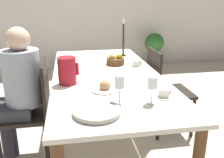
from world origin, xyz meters
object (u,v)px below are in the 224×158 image
object	(u,v)px
wine_glass_juice	(152,84)
candlestick_tall	(123,41)
fruit_bowl	(115,61)
chair_opposite	(164,89)
person_seated	(19,86)
teacup_near_person	(164,94)
wine_glass_water	(120,83)
red_pitcher	(67,71)
bread_plate	(105,88)
serving_tray	(97,112)
potted_plant	(154,47)
chair_person_side	(32,109)
teacup_across	(137,64)

from	to	relation	value
wine_glass_juice	candlestick_tall	size ratio (longest dim) A/B	0.43
fruit_bowl	chair_opposite	bearing A→B (deg)	-6.87
person_seated	teacup_near_person	bearing A→B (deg)	-117.72
wine_glass_water	fruit_bowl	distance (m)	0.96
red_pitcher	candlestick_tall	bearing A→B (deg)	53.45
person_seated	candlestick_tall	bearing A→B (deg)	-55.92
bread_plate	person_seated	bearing A→B (deg)	152.19
chair_opposite	candlestick_tall	bearing A→B (deg)	-139.15
candlestick_tall	serving_tray	bearing A→B (deg)	-108.19
teacup_near_person	fruit_bowl	xyz separation A→B (m)	(-0.17, 0.89, 0.01)
chair_opposite	potted_plant	size ratio (longest dim) A/B	1.26
chair_person_side	fruit_bowl	xyz separation A→B (m)	(0.79, 0.34, 0.31)
chair_person_side	bread_plate	distance (m)	0.74
chair_opposite	red_pitcher	distance (m)	1.14
wine_glass_juice	teacup_near_person	size ratio (longest dim) A/B	1.33
person_seated	candlestick_tall	size ratio (longest dim) A/B	2.86
person_seated	fruit_bowl	xyz separation A→B (m)	(0.87, 0.35, 0.09)
chair_person_side	red_pitcher	size ratio (longest dim) A/B	4.24
wine_glass_water	candlestick_tall	xyz separation A→B (m)	(0.31, 1.29, 0.03)
person_seated	red_pitcher	xyz separation A→B (m)	(0.40, -0.15, 0.16)
teacup_near_person	candlestick_tall	distance (m)	1.25
person_seated	serving_tray	size ratio (longest dim) A/B	4.16
red_pitcher	fruit_bowl	distance (m)	0.69
chair_opposite	potted_plant	distance (m)	2.51
teacup_across	teacup_near_person	bearing A→B (deg)	-91.88
chair_opposite	red_pitcher	size ratio (longest dim) A/B	4.24
chair_person_side	serving_tray	bearing A→B (deg)	-146.52
teacup_near_person	potted_plant	world-z (taller)	teacup_near_person
wine_glass_water	teacup_near_person	distance (m)	0.34
chair_person_side	potted_plant	xyz separation A→B (m)	(2.02, 2.68, -0.04)
chair_person_side	serving_tray	distance (m)	0.91
serving_tray	chair_person_side	bearing A→B (deg)	123.48
wine_glass_water	teacup_near_person	world-z (taller)	wine_glass_water
person_seated	red_pitcher	size ratio (longest dim) A/B	5.61
teacup_across	bread_plate	distance (m)	0.71
wine_glass_juice	teacup_near_person	bearing A→B (deg)	34.42
chair_opposite	person_seated	xyz separation A→B (m)	(-1.38, -0.29, 0.22)
candlestick_tall	wine_glass_water	bearing A→B (deg)	-103.36
bread_plate	fruit_bowl	xyz separation A→B (m)	(0.21, 0.70, 0.02)
chair_person_side	serving_tray	size ratio (longest dim) A/B	3.14
chair_opposite	red_pitcher	xyz separation A→B (m)	(-0.98, -0.44, 0.38)
teacup_across	bread_plate	world-z (taller)	bread_plate
wine_glass_water	wine_glass_juice	xyz separation A→B (m)	(0.20, -0.03, -0.01)
chair_opposite	fruit_bowl	xyz separation A→B (m)	(-0.51, 0.06, 0.31)
candlestick_tall	red_pitcher	bearing A→B (deg)	-126.55
fruit_bowl	potted_plant	bearing A→B (deg)	62.25
bread_plate	candlestick_tall	bearing A→B (deg)	70.83
chair_opposite	red_pitcher	world-z (taller)	red_pitcher
chair_person_side	serving_tray	xyz separation A→B (m)	(0.48, -0.72, 0.29)
fruit_bowl	wine_glass_water	bearing A→B (deg)	-99.08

